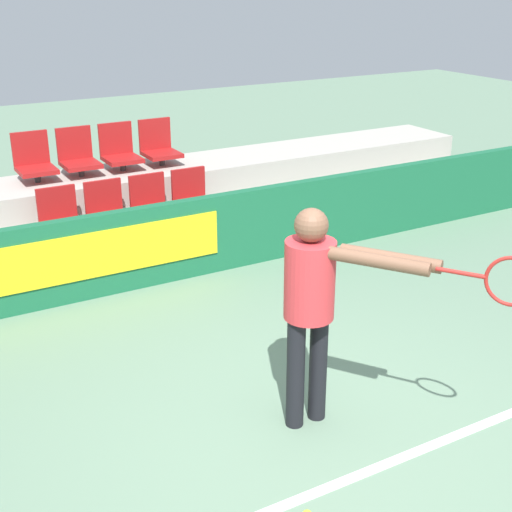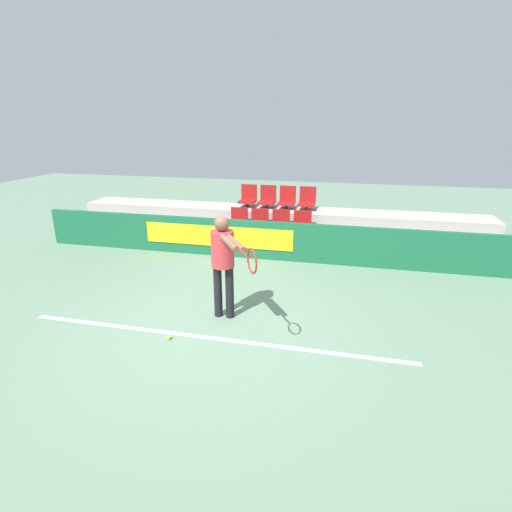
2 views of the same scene
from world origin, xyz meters
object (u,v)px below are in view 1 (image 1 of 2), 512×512
Objects in this scene: stadium_chair_2 at (152,205)px; stadium_chair_7 at (159,146)px; stadium_chair_3 at (193,198)px; stadium_chair_4 at (34,162)px; tennis_player at (319,295)px; stadium_chair_6 at (120,151)px; stadium_chair_0 at (61,219)px; stadium_chair_1 at (108,212)px; stadium_chair_5 at (78,156)px.

stadium_chair_2 is 1.00× the size of stadium_chair_7.
stadium_chair_3 is at bearing -90.00° from stadium_chair_7.
stadium_chair_4 is 0.34× the size of tennis_player.
stadium_chair_6 is at bearing 0.00° from stadium_chair_4.
stadium_chair_0 is 1.47m from stadium_chair_6.
stadium_chair_1 is 1.00× the size of stadium_chair_2.
stadium_chair_6 reaches higher than stadium_chair_0.
stadium_chair_2 is 0.34× the size of tennis_player.
stadium_chair_6 is at bearing 90.00° from stadium_chair_2.
stadium_chair_7 is (1.02, 0.00, 0.00)m from stadium_chair_5.
tennis_player is (-0.22, -4.59, -0.02)m from stadium_chair_6.
stadium_chair_3 is 1.05m from stadium_chair_7.
stadium_chair_6 is at bearing 53.22° from tennis_player.
stadium_chair_4 is at bearing 65.90° from tennis_player.
stadium_chair_1 is 1.00× the size of stadium_chair_5.
stadium_chair_4 and stadium_chair_6 have the same top height.
stadium_chair_5 reaches higher than stadium_chair_0.
stadium_chair_5 is (0.51, 0.97, 0.41)m from stadium_chair_0.
stadium_chair_2 is at bearing 0.00° from stadium_chair_0.
stadium_chair_2 is (1.02, 0.00, 0.00)m from stadium_chair_0.
stadium_chair_2 and stadium_chair_3 have the same top height.
stadium_chair_0 is at bearing 180.00° from stadium_chair_1.
stadium_chair_0 is 1.00× the size of stadium_chair_4.
stadium_chair_7 reaches higher than stadium_chair_0.
stadium_chair_3 is (1.02, 0.00, 0.00)m from stadium_chair_1.
tennis_player is (0.29, -3.62, 0.39)m from stadium_chair_1.
tennis_player reaches higher than stadium_chair_2.
stadium_chair_0 and stadium_chair_3 have the same top height.
stadium_chair_1 is 1.00× the size of stadium_chair_7.
stadium_chair_1 is 1.00× the size of stadium_chair_3.
stadium_chair_1 is at bearing 0.00° from stadium_chair_0.
stadium_chair_0 is 1.00× the size of stadium_chair_2.
stadium_chair_1 is (0.51, 0.00, 0.00)m from stadium_chair_0.
stadium_chair_4 reaches higher than stadium_chair_1.
stadium_chair_1 is at bearing -136.54° from stadium_chair_7.
stadium_chair_3 is at bearing 0.00° from stadium_chair_0.
stadium_chair_3 is 1.47m from stadium_chair_5.
stadium_chair_6 is 0.34× the size of tennis_player.
stadium_chair_3 is 1.00× the size of stadium_chair_5.
tennis_player is at bearing -77.50° from stadium_chair_0.
stadium_chair_7 is (0.51, 0.97, 0.41)m from stadium_chair_2.
stadium_chair_5 is at bearing 180.00° from stadium_chair_7.
stadium_chair_5 is (-1.02, 0.97, 0.41)m from stadium_chair_3.
stadium_chair_4 is at bearing 180.00° from stadium_chair_6.
stadium_chair_0 is 1.54m from stadium_chair_3.
stadium_chair_0 is 1.05m from stadium_chair_4.
stadium_chair_0 is 1.00× the size of stadium_chair_1.
stadium_chair_5 is 0.34× the size of tennis_player.
stadium_chair_2 is 1.17m from stadium_chair_7.
stadium_chair_4 is 1.00× the size of stadium_chair_6.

